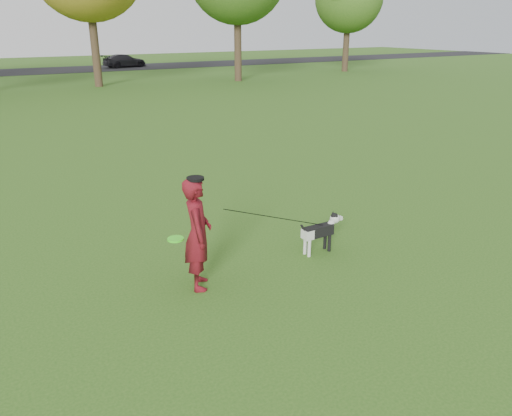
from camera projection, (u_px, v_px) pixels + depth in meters
ground at (274, 279)px, 7.56m from camera, size 120.00×120.00×0.00m
road at (6, 72)px, 39.90m from camera, size 120.00×7.00×0.02m
man at (198, 234)px, 7.08m from camera, size 0.60×0.71×1.66m
dog at (321, 229)px, 8.33m from camera, size 0.88×0.18×0.67m
car_right at (125, 61)px, 44.30m from camera, size 4.08×2.31×1.12m
man_held_items at (277, 218)px, 7.72m from camera, size 2.84×0.28×1.23m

